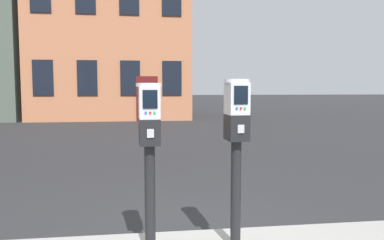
{
  "coord_description": "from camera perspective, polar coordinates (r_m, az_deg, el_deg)",
  "views": [
    {
      "loc": [
        -0.57,
        -3.43,
        1.56
      ],
      "look_at": [
        -0.13,
        -0.16,
        1.28
      ],
      "focal_mm": 35.38,
      "sensor_mm": 36.0,
      "label": 1
    }
  ],
  "objects": [
    {
      "name": "parking_meter_twin_adjacent",
      "position": [
        3.29,
        6.71,
        -1.94
      ],
      "size": [
        0.23,
        0.26,
        1.49
      ],
      "rotation": [
        0.0,
        0.0,
        -1.53
      ],
      "color": "black",
      "rests_on": "sidewalk_slab"
    },
    {
      "name": "townhouse_orange_brick",
      "position": [
        21.48,
        -11.86,
        15.32
      ],
      "size": [
        7.73,
        6.71,
        10.98
      ],
      "color": "#B7704C",
      "rests_on": "ground_plane"
    },
    {
      "name": "parking_meter_near_kerb",
      "position": [
        3.19,
        -6.43,
        -2.58
      ],
      "size": [
        0.23,
        0.26,
        1.46
      ],
      "rotation": [
        0.0,
        0.0,
        -1.53
      ],
      "color": "black",
      "rests_on": "sidewalk_slab"
    }
  ]
}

